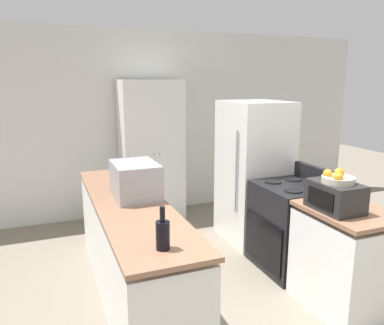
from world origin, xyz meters
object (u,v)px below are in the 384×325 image
refrigerator (254,172)px  microwave (136,180)px  wine_bottle (163,234)px  toaster_oven (335,196)px  stove (291,226)px  pantry_cabinet (151,151)px  fruit_bowl (337,178)px

refrigerator → microwave: 1.69m
wine_bottle → toaster_oven: size_ratio=0.67×
stove → toaster_oven: 0.93m
pantry_cabinet → toaster_oven: 2.80m
pantry_cabinet → refrigerator: (0.94, -1.17, -0.12)m
refrigerator → toaster_oven: refrigerator is taller
refrigerator → microwave: (-1.57, -0.58, 0.20)m
microwave → toaster_oven: microwave is taller
fruit_bowl → microwave: bearing=146.1°
stove → wine_bottle: bearing=-151.4°
microwave → stove: bearing=-7.7°
pantry_cabinet → microwave: bearing=-110.0°
toaster_oven → stove: bearing=78.7°
microwave → wine_bottle: size_ratio=1.82×
pantry_cabinet → wine_bottle: (-0.73, -2.86, 0.02)m
refrigerator → fruit_bowl: size_ratio=6.53×
stove → microwave: bearing=172.3°
microwave → toaster_oven: bearing=-33.7°
pantry_cabinet → refrigerator: 1.50m
stove → refrigerator: size_ratio=0.62×
pantry_cabinet → fruit_bowl: size_ratio=7.48×
pantry_cabinet → stove: pantry_cabinet is taller
refrigerator → microwave: size_ratio=3.32×
stove → toaster_oven: size_ratio=2.52×
refrigerator → toaster_oven: bearing=-96.0°
stove → fruit_bowl: size_ratio=4.06×
pantry_cabinet → toaster_oven: (0.78, -2.69, 0.04)m
pantry_cabinet → microwave: size_ratio=3.81×
wine_bottle → fruit_bowl: fruit_bowl is taller
pantry_cabinet → fruit_bowl: 2.81m
refrigerator → wine_bottle: bearing=-134.6°
pantry_cabinet → fruit_bowl: bearing=-74.0°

